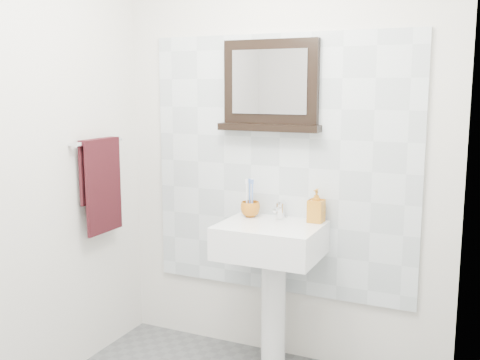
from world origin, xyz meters
name	(u,v)px	position (x,y,z in m)	size (l,w,h in m)	color
back_wall	(281,149)	(0.00, 1.10, 1.25)	(2.00, 0.01, 2.50)	silver
left_wall	(2,162)	(-1.00, 0.00, 1.25)	(0.01, 2.20, 2.50)	silver
right_wall	(449,196)	(1.00, 0.00, 1.25)	(0.01, 2.20, 2.50)	silver
splashback	(280,166)	(0.00, 1.09, 1.15)	(1.60, 0.02, 1.50)	silver
pedestal_sink	(271,256)	(0.03, 0.87, 0.68)	(0.55, 0.44, 0.96)	white
toothbrush_cup	(250,209)	(-0.14, 0.98, 0.90)	(0.11, 0.11, 0.09)	#B76615
toothbrushes	(250,196)	(-0.14, 0.98, 0.98)	(0.05, 0.04, 0.21)	white
soap_dispenser	(316,206)	(0.25, 1.01, 0.95)	(0.08, 0.09, 0.19)	#B65315
framed_mirror	(271,88)	(-0.05, 1.06, 1.60)	(0.60, 0.11, 0.51)	black
towel_bar	(99,142)	(-0.95, 0.65, 1.29)	(0.07, 0.40, 0.03)	silver
hand_towel	(101,178)	(-0.94, 0.65, 1.08)	(0.06, 0.30, 0.55)	black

